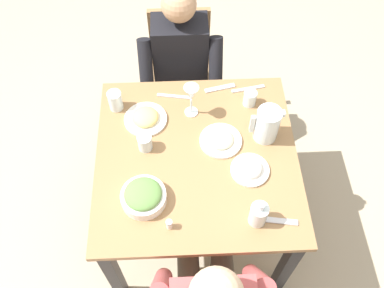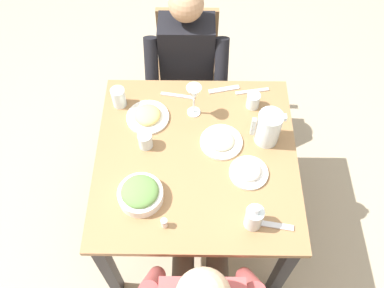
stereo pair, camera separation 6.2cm
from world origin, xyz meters
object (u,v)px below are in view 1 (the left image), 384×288
object	(u,v)px
water_pitcher	(267,124)
plate_fries	(145,118)
dining_table	(197,167)
plate_beans	(221,140)
water_glass_by_pitcher	(115,101)
plate_yoghurt	(250,169)
water_glass_near_left	(145,142)
oil_carafe	(258,215)
salt_shaker	(169,224)
chair_near	(181,66)
water_glass_near_right	(250,98)
salad_bowl	(143,196)
diner_near	(181,74)
wine_glass	(191,95)

from	to	relation	value
water_pitcher	plate_fries	distance (m)	0.62
dining_table	plate_beans	world-z (taller)	plate_beans
water_glass_by_pitcher	plate_yoghurt	bearing A→B (deg)	147.54
plate_fries	water_glass_near_left	bearing A→B (deg)	91.01
dining_table	plate_yoghurt	bearing A→B (deg)	159.08
dining_table	plate_yoghurt	distance (m)	0.30
plate_yoghurt	water_glass_near_left	distance (m)	0.52
oil_carafe	salt_shaker	world-z (taller)	oil_carafe
plate_fries	water_glass_by_pitcher	xyz separation A→B (m)	(0.15, -0.09, 0.04)
dining_table	chair_near	size ratio (longest dim) A/B	1.16
plate_fries	water_glass_near_right	xyz separation A→B (m)	(-0.55, -0.09, 0.02)
plate_yoghurt	salad_bowl	bearing A→B (deg)	14.89
chair_near	plate_yoghurt	world-z (taller)	chair_near
oil_carafe	water_glass_near_left	bearing A→B (deg)	-39.36
diner_near	water_glass_near_right	size ratio (longest dim) A/B	13.46
wine_glass	salt_shaker	xyz separation A→B (m)	(0.12, 0.63, -0.11)
water_glass_near_left	wine_glass	size ratio (longest dim) A/B	0.44
water_glass_near_left	oil_carafe	world-z (taller)	oil_carafe
water_pitcher	salt_shaker	world-z (taller)	water_pitcher
salad_bowl	plate_beans	distance (m)	0.49
water_glass_by_pitcher	water_glass_near_left	world-z (taller)	water_glass_by_pitcher
water_glass_near_right	wine_glass	world-z (taller)	wine_glass
diner_near	water_glass_near_right	bearing A→B (deg)	136.75
plate_fries	water_glass_near_right	size ratio (longest dim) A/B	2.60
plate_beans	water_glass_near_left	xyz separation A→B (m)	(0.37, 0.02, 0.03)
plate_yoghurt	water_glass_near_left	world-z (taller)	water_glass_near_left
chair_near	water_glass_near_left	bearing A→B (deg)	76.52
water_pitcher	water_glass_by_pitcher	xyz separation A→B (m)	(0.75, -0.22, -0.04)
salad_bowl	water_glass_near_left	world-z (taller)	salad_bowl
plate_fries	water_glass_near_right	world-z (taller)	water_glass_near_right
plate_yoghurt	water_pitcher	bearing A→B (deg)	-116.04
water_glass_near_left	salad_bowl	bearing A→B (deg)	89.68
chair_near	wine_glass	bearing A→B (deg)	94.41
chair_near	diner_near	size ratio (longest dim) A/B	0.74
plate_beans	diner_near	bearing A→B (deg)	-72.25
wine_glass	salt_shaker	distance (m)	0.66
diner_near	water_glass_by_pitcher	world-z (taller)	diner_near
water_pitcher	plate_yoghurt	bearing A→B (deg)	63.96
plate_fries	wine_glass	world-z (taller)	wine_glass
chair_near	water_glass_near_right	world-z (taller)	chair_near
salad_bowl	wine_glass	distance (m)	0.56
salad_bowl	wine_glass	size ratio (longest dim) A/B	1.06
salad_bowl	salt_shaker	bearing A→B (deg)	130.15
chair_near	plate_beans	xyz separation A→B (m)	(-0.18, 0.78, 0.27)
water_glass_near_left	wine_glass	distance (m)	0.33
wine_glass	oil_carafe	world-z (taller)	wine_glass
dining_table	plate_beans	size ratio (longest dim) A/B	4.67
dining_table	water_glass_near_left	xyz separation A→B (m)	(0.25, -0.06, 0.15)
chair_near	salad_bowl	xyz separation A→B (m)	(0.19, 1.08, 0.30)
salad_bowl	water_glass_by_pitcher	bearing A→B (deg)	-74.25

